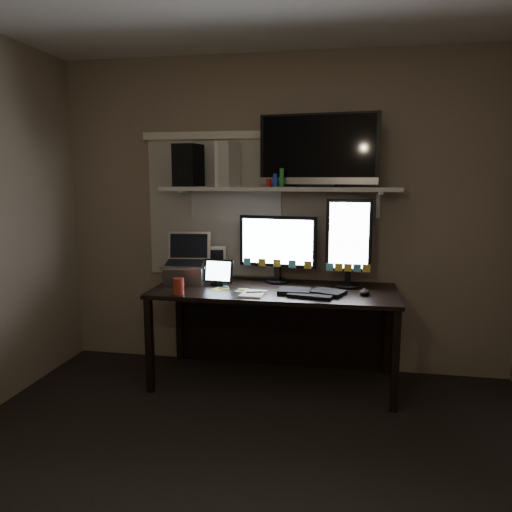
% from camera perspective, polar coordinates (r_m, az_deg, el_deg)
% --- Properties ---
extents(floor, '(3.60, 3.60, 0.00)m').
position_cam_1_polar(floor, '(2.72, -2.80, -25.91)').
color(floor, black).
rests_on(floor, ground).
extents(back_wall, '(3.60, 0.00, 3.60)m').
position_cam_1_polar(back_wall, '(4.01, 2.92, 4.68)').
color(back_wall, '#796C57').
rests_on(back_wall, floor).
extents(window_blinds, '(1.10, 0.02, 1.10)m').
position_cam_1_polar(window_blinds, '(4.10, -4.79, 5.45)').
color(window_blinds, beige).
rests_on(window_blinds, back_wall).
extents(desk, '(1.80, 0.75, 0.73)m').
position_cam_1_polar(desk, '(3.88, 2.35, -5.92)').
color(desk, black).
rests_on(desk, floor).
extents(wall_shelf, '(1.80, 0.35, 0.03)m').
position_cam_1_polar(wall_shelf, '(3.83, 2.60, 7.69)').
color(wall_shelf, beige).
rests_on(wall_shelf, back_wall).
extents(monitor_landscape, '(0.62, 0.15, 0.54)m').
position_cam_1_polar(monitor_landscape, '(3.90, 2.49, 0.86)').
color(monitor_landscape, black).
rests_on(monitor_landscape, desk).
extents(monitor_portrait, '(0.34, 0.08, 0.68)m').
position_cam_1_polar(monitor_portrait, '(3.78, 10.55, 1.50)').
color(monitor_portrait, black).
rests_on(monitor_portrait, desk).
extents(keyboard, '(0.50, 0.27, 0.03)m').
position_cam_1_polar(keyboard, '(3.58, 6.30, -4.10)').
color(keyboard, black).
rests_on(keyboard, desk).
extents(mouse, '(0.08, 0.11, 0.04)m').
position_cam_1_polar(mouse, '(3.61, 12.28, -4.05)').
color(mouse, black).
rests_on(mouse, desk).
extents(notepad, '(0.17, 0.22, 0.01)m').
position_cam_1_polar(notepad, '(3.54, -0.36, -4.35)').
color(notepad, white).
rests_on(notepad, desk).
extents(tablet, '(0.24, 0.13, 0.20)m').
position_cam_1_polar(tablet, '(3.82, -4.29, -1.88)').
color(tablet, black).
rests_on(tablet, desk).
extents(file_sorter, '(0.22, 0.13, 0.26)m').
position_cam_1_polar(file_sorter, '(4.09, -5.15, -0.80)').
color(file_sorter, black).
rests_on(file_sorter, desk).
extents(laptop, '(0.38, 0.32, 0.38)m').
position_cam_1_polar(laptop, '(3.93, -8.15, -0.32)').
color(laptop, '#A2A2A6').
rests_on(laptop, desk).
extents(cup, '(0.10, 0.10, 0.12)m').
position_cam_1_polar(cup, '(3.58, -8.85, -3.44)').
color(cup, maroon).
rests_on(cup, desk).
extents(sticky_notes, '(0.39, 0.34, 0.00)m').
position_cam_1_polar(sticky_notes, '(3.70, -2.33, -3.81)').
color(sticky_notes, gold).
rests_on(sticky_notes, desk).
extents(tv, '(0.90, 0.28, 0.53)m').
position_cam_1_polar(tv, '(3.79, 7.16, 11.87)').
color(tv, black).
rests_on(tv, wall_shelf).
extents(game_console, '(0.14, 0.29, 0.34)m').
position_cam_1_polar(game_console, '(3.89, -3.24, 10.41)').
color(game_console, beige).
rests_on(game_console, wall_shelf).
extents(speaker, '(0.21, 0.24, 0.32)m').
position_cam_1_polar(speaker, '(3.98, -7.74, 10.23)').
color(speaker, black).
rests_on(speaker, wall_shelf).
extents(bottles, '(0.22, 0.10, 0.13)m').
position_cam_1_polar(bottles, '(3.78, 2.20, 8.92)').
color(bottles, '#A50F0C').
rests_on(bottles, wall_shelf).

